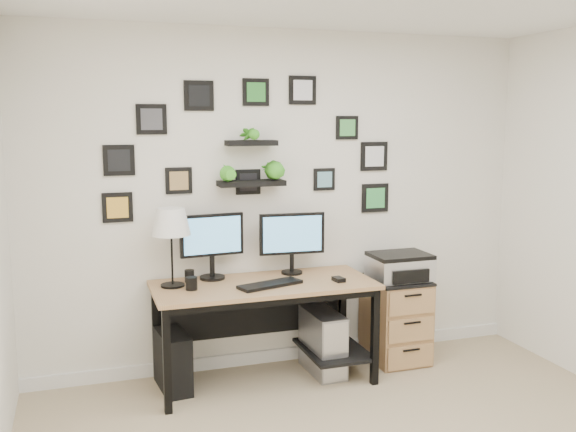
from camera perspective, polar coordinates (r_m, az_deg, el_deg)
name	(u,v)px	position (r m, az deg, el deg)	size (l,w,h in m)	color
room	(286,354)	(5.29, -0.16, -12.15)	(4.00, 4.00, 4.00)	tan
desk	(267,298)	(4.75, -1.85, -7.27)	(1.60, 0.70, 0.75)	#AE8252
monitor_left	(212,241)	(4.75, -6.77, -2.24)	(0.48, 0.20, 0.49)	black
monitor_right	(292,238)	(4.88, 0.36, -1.96)	(0.51, 0.17, 0.47)	black
keyboard	(270,284)	(4.58, -1.61, -6.10)	(0.47, 0.15, 0.02)	black
mouse	(339,279)	(4.72, 4.52, -5.64)	(0.07, 0.10, 0.03)	black
table_lamp	(171,224)	(4.55, -10.36, -0.68)	(0.28, 0.28, 0.56)	black
mug	(192,283)	(4.52, -8.57, -5.95)	(0.08, 0.08, 0.09)	black
pen_cup	(189,276)	(4.74, -8.75, -5.29)	(0.07, 0.07, 0.09)	black
pc_tower_black	(173,361)	(4.78, -10.19, -12.57)	(0.19, 0.42, 0.42)	black
pc_tower_grey	(323,342)	(4.99, 3.12, -11.13)	(0.23, 0.49, 0.48)	gray
file_cabinet	(396,319)	(5.28, 9.55, -9.02)	(0.43, 0.53, 0.67)	#AE8252
printer	(400,266)	(5.15, 9.92, -4.43)	(0.45, 0.37, 0.21)	silver
wall_decor	(253,155)	(4.82, -3.13, 5.45)	(2.26, 0.18, 1.08)	black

